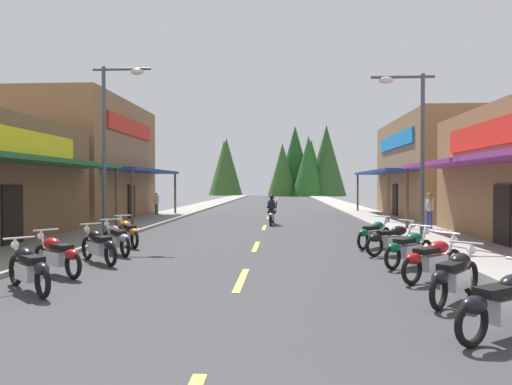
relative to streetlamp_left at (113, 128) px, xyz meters
The scene contains 23 objects.
ground 19.04m from the streetlamp_left, 72.98° to the left, with size 10.72×94.53×0.10m, color #38383A.
sidewalk_left 18.27m from the streetlamp_left, 94.20° to the left, with size 2.75×94.53×0.12m, color gray.
sidewalk_right 21.92m from the streetlamp_left, 55.56° to the left, with size 2.75×94.53×0.12m, color #9E9991.
centerline_dashes 22.11m from the streetlamp_left, 75.51° to the left, with size 0.16×70.32×0.01m.
storefront_left_far 11.56m from the streetlamp_left, 124.11° to the left, with size 9.43×10.06×6.99m.
storefront_right_far 21.31m from the streetlamp_left, 36.39° to the left, with size 9.03×11.20×6.25m.
streetlamp_left is the anchor object (origin of this frame).
streetlamp_right 10.86m from the streetlamp_left, ahead, with size 2.18×0.30×5.95m.
motorcycle_parked_right_0 14.14m from the streetlamp_left, 46.53° to the right, with size 1.85×1.24×1.04m.
motorcycle_parked_right_1 12.94m from the streetlamp_left, 40.50° to the right, with size 1.48×1.68×1.04m.
motorcycle_parked_right_2 12.08m from the streetlamp_left, 33.24° to the right, with size 1.76×1.39×1.04m.
motorcycle_parked_right_3 11.27m from the streetlamp_left, 25.81° to the right, with size 1.65×1.51×1.04m.
motorcycle_parked_right_4 10.68m from the streetlamp_left, 16.03° to the right, with size 1.89×1.18×1.04m.
motorcycle_parked_right_5 10.17m from the streetlamp_left, ahead, with size 1.47×1.69×1.04m.
motorcycle_parked_left_0 8.75m from the streetlamp_left, 79.99° to the right, with size 1.68×1.48×1.04m.
motorcycle_parked_left_1 7.32m from the streetlamp_left, 79.85° to the right, with size 1.80×1.32×1.04m.
motorcycle_parked_left_2 6.10m from the streetlamp_left, 72.87° to the right, with size 1.62×1.55×1.04m.
motorcycle_parked_left_3 5.02m from the streetlamp_left, 67.17° to the right, with size 1.49×1.67×1.04m.
motorcycle_parked_left_4 4.12m from the streetlamp_left, 53.32° to the right, with size 1.38×1.76×1.04m.
rider_cruising_lead 9.60m from the streetlamp_left, 49.75° to the left, with size 0.60×2.14×1.57m.
pedestrian_by_shop 13.16m from the streetlamp_left, 99.11° to the left, with size 0.34×0.56×1.55m.
pedestrian_browsing 13.99m from the streetlamp_left, 18.10° to the left, with size 0.37×0.54×1.73m.
treeline_backdrop 65.99m from the streetlamp_left, 84.13° to the left, with size 25.78×13.17×13.03m.
Camera 1 is at (0.92, -1.60, 2.11)m, focal length 31.00 mm.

